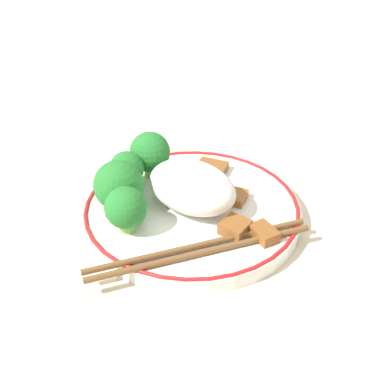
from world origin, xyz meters
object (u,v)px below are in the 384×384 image
broccoli_back_right (119,186)px  chopsticks (200,249)px  plate (192,211)px  broccoli_back_center (127,169)px  broccoli_mid_left (126,208)px  broccoli_back_left (150,153)px

broccoli_back_right → chopsticks: bearing=-2.8°
plate → chopsticks: chopsticks is taller
broccoli_back_center → broccoli_back_right: size_ratio=0.81×
chopsticks → broccoli_back_right: bearing=177.2°
broccoli_back_right → broccoli_mid_left: size_ratio=1.17×
broccoli_back_center → chopsticks: (0.14, -0.04, -0.02)m
broccoli_back_center → broccoli_back_right: bearing=-59.4°
broccoli_back_center → chopsticks: broccoli_back_center is taller
broccoli_back_left → broccoli_mid_left: size_ratio=1.13×
plate → broccoli_back_center: broccoli_back_center is taller
broccoli_mid_left → plate: bearing=68.1°
plate → broccoli_back_right: 0.09m
plate → chopsticks: 0.08m
chopsticks → broccoli_back_left: bearing=149.1°
broccoli_back_right → broccoli_mid_left: (0.03, -0.02, -0.00)m
broccoli_back_left → broccoli_back_right: bearing=-76.2°
broccoli_back_left → chopsticks: bearing=-30.9°
broccoli_mid_left → broccoli_back_right: bearing=143.8°
broccoli_mid_left → chopsticks: broccoli_mid_left is taller
plate → broccoli_back_center: size_ratio=5.08×
broccoli_back_left → broccoli_back_right: broccoli_back_right is taller
broccoli_back_center → broccoli_back_right: 0.04m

